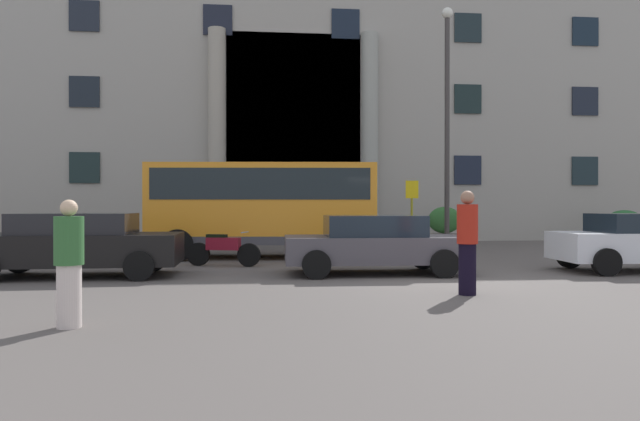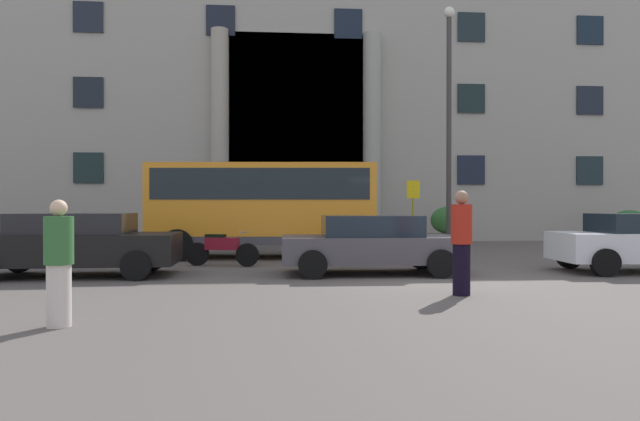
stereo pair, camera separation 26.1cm
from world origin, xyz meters
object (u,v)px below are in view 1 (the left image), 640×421
(hedge_planter_entrance_right, at_px, (624,227))
(lamppost_plaza_centre, at_px, (447,111))
(hedge_planter_west, at_px, (39,232))
(hedge_planter_entrance_left, at_px, (196,228))
(pedestrian_child_trailing, at_px, (467,242))
(pedestrian_man_crossing, at_px, (69,263))
(hedge_planter_east, at_px, (445,226))
(parked_sedan_second, at_px, (374,243))
(motorcycle_far_end, at_px, (222,249))
(orange_minibus, at_px, (264,202))
(bus_stop_sign, at_px, (412,208))
(parked_hatchback_near, at_px, (76,244))

(hedge_planter_entrance_right, bearing_deg, lamppost_plaza_centre, -164.62)
(hedge_planter_west, xyz_separation_m, lamppost_plaza_centre, (14.91, -1.89, 4.43))
(hedge_planter_entrance_right, bearing_deg, hedge_planter_entrance_left, -178.45)
(hedge_planter_entrance_right, bearing_deg, pedestrian_child_trailing, -131.74)
(pedestrian_child_trailing, height_order, pedestrian_man_crossing, pedestrian_child_trailing)
(pedestrian_child_trailing, relative_size, pedestrian_man_crossing, 1.12)
(hedge_planter_east, xyz_separation_m, pedestrian_man_crossing, (-9.73, -15.00, 0.07))
(hedge_planter_east, relative_size, parked_sedan_second, 0.38)
(parked_sedan_second, bearing_deg, lamppost_plaza_centre, 61.78)
(pedestrian_child_trailing, bearing_deg, motorcycle_far_end, -124.69)
(orange_minibus, bearing_deg, parked_sedan_second, -55.95)
(hedge_planter_west, bearing_deg, motorcycle_far_end, -44.74)
(lamppost_plaza_centre, bearing_deg, bus_stop_sign, -144.24)
(parked_hatchback_near, xyz_separation_m, lamppost_plaza_centre, (10.70, 7.20, 4.29))
(orange_minibus, bearing_deg, pedestrian_child_trailing, -60.81)
(hedge_planter_east, height_order, hedge_planter_west, hedge_planter_east)
(parked_sedan_second, relative_size, pedestrian_man_crossing, 2.52)
(hedge_planter_east, height_order, lamppost_plaza_centre, lamppost_plaza_centre)
(lamppost_plaza_centre, bearing_deg, hedge_planter_west, 172.78)
(hedge_planter_east, height_order, parked_sedan_second, hedge_planter_east)
(bus_stop_sign, relative_size, hedge_planter_entrance_left, 1.38)
(hedge_planter_entrance_left, distance_m, pedestrian_child_trailing, 13.76)
(hedge_planter_entrance_left, relative_size, lamppost_plaza_centre, 0.20)
(hedge_planter_east, xyz_separation_m, motorcycle_far_end, (-8.36, -7.64, -0.29))
(bus_stop_sign, xyz_separation_m, parked_sedan_second, (-2.50, -6.11, -0.81))
(bus_stop_sign, bearing_deg, parked_sedan_second, -112.23)
(hedge_planter_entrance_right, distance_m, pedestrian_man_crossing, 22.94)
(orange_minibus, bearing_deg, hedge_planter_west, 154.93)
(orange_minibus, xyz_separation_m, motorcycle_far_end, (-1.07, -2.44, -1.21))
(bus_stop_sign, height_order, lamppost_plaza_centre, lamppost_plaza_centre)
(hedge_planter_entrance_left, distance_m, pedestrian_man_crossing, 14.46)
(parked_sedan_second, bearing_deg, motorcycle_far_end, 152.07)
(hedge_planter_entrance_right, height_order, parked_hatchback_near, hedge_planter_entrance_right)
(hedge_planter_west, xyz_separation_m, parked_hatchback_near, (4.21, -9.09, 0.14))
(bus_stop_sign, distance_m, hedge_planter_west, 13.68)
(orange_minibus, bearing_deg, hedge_planter_entrance_right, 23.50)
(hedge_planter_entrance_left, distance_m, motorcycle_far_end, 7.25)
(parked_sedan_second, relative_size, pedestrian_child_trailing, 2.26)
(hedge_planter_east, bearing_deg, pedestrian_child_trailing, -106.26)
(bus_stop_sign, xyz_separation_m, motorcycle_far_end, (-6.08, -4.12, -1.05))
(bus_stop_sign, height_order, pedestrian_child_trailing, bus_stop_sign)
(parked_sedan_second, bearing_deg, parked_hatchback_near, -179.40)
(parked_hatchback_near, bearing_deg, hedge_planter_entrance_right, 24.92)
(bus_stop_sign, height_order, hedge_planter_west, bus_stop_sign)
(parked_hatchback_near, relative_size, pedestrian_child_trailing, 2.48)
(hedge_planter_west, height_order, parked_hatchback_near, parked_hatchback_near)
(pedestrian_child_trailing, bearing_deg, hedge_planter_west, -122.28)
(hedge_planter_west, distance_m, lamppost_plaza_centre, 15.67)
(orange_minibus, height_order, pedestrian_man_crossing, orange_minibus)
(motorcycle_far_end, bearing_deg, parked_sedan_second, -12.89)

